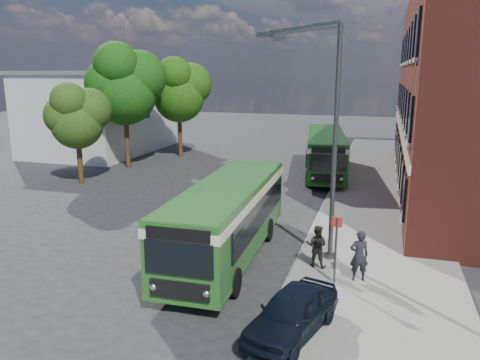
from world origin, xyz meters
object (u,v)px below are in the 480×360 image
(bus_front, at_px, (228,213))
(parked_car, at_px, (292,312))
(street_lamp, at_px, (325,140))
(bus_rear, at_px, (325,149))

(bus_front, bearing_deg, parked_car, -54.73)
(bus_front, bearing_deg, street_lamp, 11.61)
(parked_car, bearing_deg, bus_front, 141.56)
(bus_rear, distance_m, parked_car, 21.82)
(bus_front, bearing_deg, bus_rear, 83.90)
(bus_front, height_order, bus_rear, same)
(bus_rear, xyz_separation_m, parked_car, (1.80, -21.72, -1.04))
(bus_front, distance_m, parked_car, 6.29)
(street_lamp, height_order, bus_front, street_lamp)
(bus_front, xyz_separation_m, parked_car, (3.58, -5.06, -1.04))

